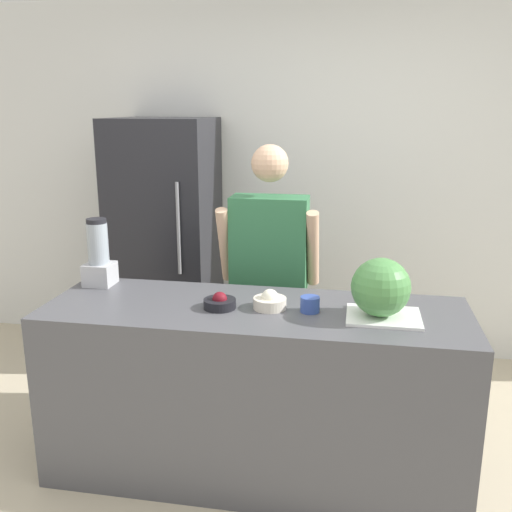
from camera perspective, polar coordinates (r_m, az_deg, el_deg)
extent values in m
plane|color=beige|center=(2.92, -1.44, -24.25)|extent=(14.00, 14.00, 0.00)
cube|color=white|center=(4.30, 3.91, 7.51)|extent=(8.00, 0.06, 2.60)
cube|color=#4C4C51|center=(2.96, -0.12, -13.34)|extent=(2.06, 0.69, 0.89)
cube|color=#232328|center=(4.21, -8.99, 1.41)|extent=(0.70, 0.65, 1.76)
cylinder|color=gray|center=(3.79, -7.76, 2.71)|extent=(0.02, 0.02, 0.62)
cube|color=gray|center=(3.54, 1.28, -9.36)|extent=(0.33, 0.18, 0.78)
cube|color=#337247|center=(3.33, 1.35, 1.24)|extent=(0.44, 0.22, 0.56)
sphere|color=#DBAD89|center=(3.25, 1.40, 9.25)|extent=(0.21, 0.21, 0.21)
cylinder|color=#DBAD89|center=(3.34, -3.13, 1.10)|extent=(0.07, 0.23, 0.47)
cylinder|color=#DBAD89|center=(3.26, 5.70, 0.72)|extent=(0.07, 0.23, 0.47)
cube|color=white|center=(2.71, 12.63, -5.93)|extent=(0.34, 0.28, 0.01)
sphere|color=#4C8C47|center=(2.65, 12.37, -3.08)|extent=(0.27, 0.27, 0.27)
cylinder|color=black|center=(2.77, -3.64, -4.78)|extent=(0.16, 0.16, 0.05)
sphere|color=maroon|center=(2.76, -3.65, -4.34)|extent=(0.07, 0.07, 0.07)
cylinder|color=beige|center=(2.76, 1.39, -4.73)|extent=(0.16, 0.16, 0.05)
sphere|color=white|center=(2.75, 1.40, -4.21)|extent=(0.09, 0.09, 0.09)
cylinder|color=#334C9E|center=(2.72, 5.42, -4.83)|extent=(0.09, 0.09, 0.07)
cube|color=#B7B7BC|center=(3.22, -15.33, -1.75)|extent=(0.15, 0.15, 0.12)
cylinder|color=#99A3AD|center=(3.18, -15.54, 1.22)|extent=(0.11, 0.11, 0.22)
cylinder|color=black|center=(3.15, -15.70, 3.40)|extent=(0.11, 0.11, 0.02)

